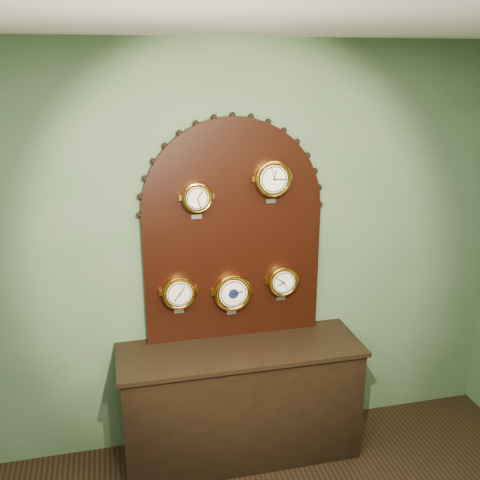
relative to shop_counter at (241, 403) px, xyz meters
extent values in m
plane|color=#4E6A49|center=(0.00, 0.27, 1.00)|extent=(4.00, 0.00, 4.00)
cube|color=black|center=(0.00, 0.00, 0.00)|extent=(1.60, 0.50, 0.80)
cube|color=black|center=(0.00, 0.22, 0.88)|extent=(1.20, 0.06, 0.90)
cylinder|color=black|center=(0.00, 0.22, 1.33)|extent=(1.20, 0.06, 1.20)
cylinder|color=gold|center=(-0.25, 0.16, 1.44)|extent=(0.18, 0.08, 0.18)
torus|color=gold|center=(-0.25, 0.13, 1.44)|extent=(0.19, 0.02, 0.19)
cylinder|color=white|center=(-0.25, 0.12, 1.44)|extent=(0.14, 0.01, 0.14)
cube|color=silver|center=(-0.25, 0.19, 1.30)|extent=(0.07, 0.01, 0.03)
cylinder|color=gold|center=(0.25, 0.16, 1.54)|extent=(0.23, 0.08, 0.23)
torus|color=gold|center=(0.25, 0.13, 1.54)|extent=(0.24, 0.02, 0.24)
cylinder|color=white|center=(0.25, 0.12, 1.54)|extent=(0.18, 0.01, 0.18)
cube|color=silver|center=(0.25, 0.19, 1.38)|extent=(0.07, 0.01, 0.03)
cylinder|color=gold|center=(-0.38, 0.16, 0.81)|extent=(0.21, 0.08, 0.21)
torus|color=gold|center=(-0.38, 0.13, 0.81)|extent=(0.23, 0.02, 0.23)
cylinder|color=white|center=(-0.38, 0.12, 0.81)|extent=(0.17, 0.01, 0.17)
cube|color=silver|center=(-0.38, 0.19, 0.66)|extent=(0.06, 0.01, 0.03)
cylinder|color=gold|center=(-0.02, 0.16, 0.77)|extent=(0.24, 0.08, 0.24)
torus|color=gold|center=(-0.02, 0.13, 0.77)|extent=(0.26, 0.02, 0.26)
cylinder|color=white|center=(-0.02, 0.12, 0.77)|extent=(0.19, 0.01, 0.19)
cube|color=silver|center=(-0.02, 0.19, 0.61)|extent=(0.07, 0.01, 0.03)
cylinder|color=#0D163B|center=(-0.02, 0.12, 0.77)|extent=(0.07, 0.00, 0.07)
cylinder|color=gold|center=(0.33, 0.16, 0.82)|extent=(0.20, 0.08, 0.20)
torus|color=gold|center=(0.33, 0.13, 0.82)|extent=(0.21, 0.02, 0.21)
cylinder|color=white|center=(0.33, 0.12, 0.82)|extent=(0.16, 0.01, 0.16)
cube|color=silver|center=(0.33, 0.19, 0.68)|extent=(0.06, 0.01, 0.03)
camera|label=1|loc=(-0.78, -3.26, 2.25)|focal=41.99mm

